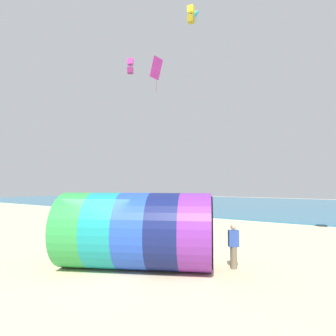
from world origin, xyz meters
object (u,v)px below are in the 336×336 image
at_px(kite_handler, 234,246).
at_px(kite_magenta_box, 130,66).
at_px(kite_magenta_diamond, 156,68).
at_px(kite_yellow_box, 191,14).
at_px(kite_cyan_delta, 197,13).
at_px(giant_inflatable_tube, 136,230).

height_order(kite_handler, kite_magenta_box, kite_magenta_box).
bearing_deg(kite_handler, kite_magenta_box, 146.82).
distance_m(kite_handler, kite_magenta_diamond, 16.96).
xyz_separation_m(kite_magenta_diamond, kite_yellow_box, (6.39, -5.29, -0.32)).
xyz_separation_m(kite_handler, kite_cyan_delta, (-9.26, 13.50, 18.31)).
distance_m(giant_inflatable_tube, kite_yellow_box, 11.50).
relative_size(giant_inflatable_tube, kite_cyan_delta, 4.63).
distance_m(kite_magenta_diamond, kite_magenta_box, 3.40).
bearing_deg(kite_magenta_diamond, kite_cyan_delta, 84.71).
xyz_separation_m(kite_handler, kite_yellow_box, (-3.38, 2.73, 10.99)).
distance_m(kite_handler, kite_magenta_box, 19.84).
distance_m(kite_magenta_box, kite_cyan_delta, 8.60).
xyz_separation_m(kite_magenta_box, kite_yellow_box, (9.58, -5.75, -1.40)).
xyz_separation_m(kite_handler, kite_magenta_diamond, (-9.77, 8.02, 11.31)).
relative_size(kite_cyan_delta, kite_yellow_box, 1.42).
relative_size(giant_inflatable_tube, kite_magenta_box, 4.44).
height_order(giant_inflatable_tube, kite_cyan_delta, kite_cyan_delta).
bearing_deg(giant_inflatable_tube, kite_magenta_box, 133.94).
bearing_deg(kite_magenta_box, kite_cyan_delta, 53.62).
relative_size(kite_handler, kite_magenta_diamond, 0.59).
bearing_deg(kite_yellow_box, kite_magenta_box, 149.05).
xyz_separation_m(giant_inflatable_tube, kite_handler, (2.84, 2.03, -0.54)).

